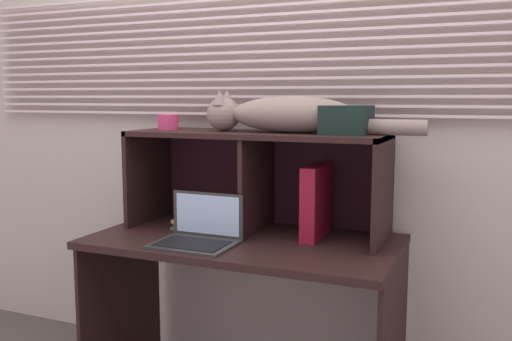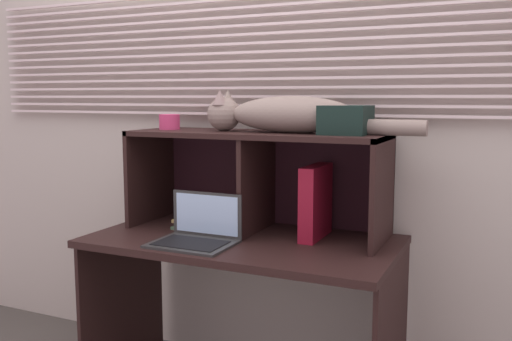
{
  "view_description": "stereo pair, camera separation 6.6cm",
  "coord_description": "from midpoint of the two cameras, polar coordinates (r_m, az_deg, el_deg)",
  "views": [
    {
      "loc": [
        0.92,
        -1.87,
        1.28
      ],
      "look_at": [
        0.0,
        0.31,
        0.97
      ],
      "focal_mm": 39.18,
      "sensor_mm": 36.0,
      "label": 1
    },
    {
      "loc": [
        0.98,
        -1.85,
        1.28
      ],
      "look_at": [
        0.0,
        0.31,
        0.97
      ],
      "focal_mm": 39.18,
      "sensor_mm": 36.0,
      "label": 2
    }
  ],
  "objects": [
    {
      "name": "laptop",
      "position": [
        2.25,
        -6.77,
        -6.49
      ],
      "size": [
        0.32,
        0.24,
        0.19
      ],
      "color": "#303030",
      "rests_on": "desk"
    },
    {
      "name": "cat",
      "position": [
        2.32,
        2.07,
        5.72
      ],
      "size": [
        0.93,
        0.18,
        0.18
      ],
      "color": "gray",
      "rests_on": "hutch_shelf_unit"
    },
    {
      "name": "binder_upright",
      "position": [
        2.31,
        5.36,
        -3.16
      ],
      "size": [
        0.06,
        0.26,
        0.3
      ],
      "primitive_type": "cube",
      "color": "maroon",
      "rests_on": "desk"
    },
    {
      "name": "storage_box",
      "position": [
        2.24,
        8.41,
        5.14
      ],
      "size": [
        0.18,
        0.2,
        0.11
      ],
      "primitive_type": "cube",
      "color": "black",
      "rests_on": "hutch_shelf_unit"
    },
    {
      "name": "hutch_shelf_unit",
      "position": [
        2.41,
        -0.48,
        0.85
      ],
      "size": [
        1.11,
        0.38,
        0.43
      ],
      "color": "black",
      "rests_on": "desk"
    },
    {
      "name": "back_panel_with_blinds",
      "position": [
        2.59,
        1.33,
        6.88
      ],
      "size": [
        4.4,
        0.08,
        2.5
      ],
      "color": "beige",
      "rests_on": "ground"
    },
    {
      "name": "book_stack",
      "position": [
        2.54,
        -6.06,
        -5.16
      ],
      "size": [
        0.2,
        0.26,
        0.04
      ],
      "color": "#496A4D",
      "rests_on": "desk"
    },
    {
      "name": "desk",
      "position": [
        2.36,
        -2.09,
        -10.33
      ],
      "size": [
        1.26,
        0.67,
        0.71
      ],
      "color": "black",
      "rests_on": "ground"
    },
    {
      "name": "small_basket",
      "position": [
        2.58,
        -9.7,
        4.9
      ],
      "size": [
        0.09,
        0.09,
        0.07
      ],
      "primitive_type": "cylinder",
      "color": "#D63B70",
      "rests_on": "hutch_shelf_unit"
    }
  ]
}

